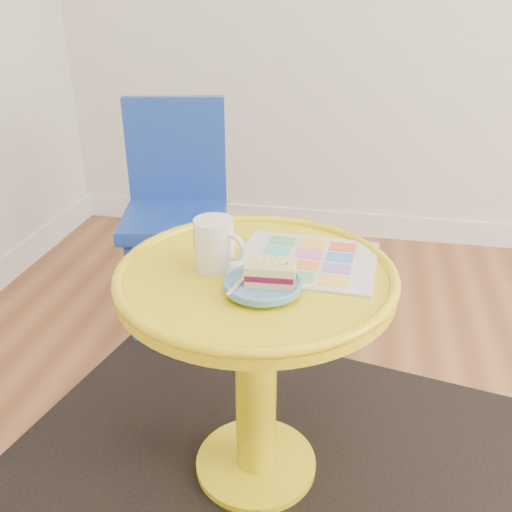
% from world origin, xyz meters
% --- Properties ---
extents(room_walls, '(4.00, 4.00, 4.00)m').
position_xyz_m(room_walls, '(-0.99, 0.99, 0.06)').
color(room_walls, silver).
rests_on(room_walls, ground).
extents(rug, '(1.49, 1.34, 0.01)m').
position_xyz_m(rug, '(-0.76, 0.42, 0.00)').
color(rug, black).
rests_on(rug, ground).
extents(side_table, '(0.62, 0.62, 0.58)m').
position_xyz_m(side_table, '(-0.76, 0.42, 0.42)').
color(side_table, yellow).
rests_on(side_table, ground).
extents(chair, '(0.42, 0.42, 0.80)m').
position_xyz_m(chair, '(-1.19, 1.14, 0.46)').
color(chair, '#173699').
rests_on(chair, ground).
extents(newspaper, '(0.33, 0.28, 0.01)m').
position_xyz_m(newspaper, '(-0.66, 0.50, 0.59)').
color(newspaper, silver).
rests_on(newspaper, side_table).
extents(mug, '(0.12, 0.09, 0.11)m').
position_xyz_m(mug, '(-0.86, 0.43, 0.65)').
color(mug, white).
rests_on(mug, side_table).
extents(plate, '(0.16, 0.16, 0.02)m').
position_xyz_m(plate, '(-0.73, 0.34, 0.60)').
color(plate, teal).
rests_on(plate, newspaper).
extents(cake_slice, '(0.10, 0.07, 0.04)m').
position_xyz_m(cake_slice, '(-0.72, 0.35, 0.63)').
color(cake_slice, '#D3BC8C').
rests_on(cake_slice, plate).
extents(fork, '(0.04, 0.14, 0.00)m').
position_xyz_m(fork, '(-0.77, 0.35, 0.61)').
color(fork, silver).
rests_on(fork, plate).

